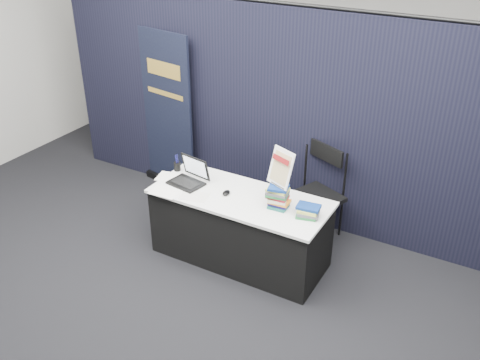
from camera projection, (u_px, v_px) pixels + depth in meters
name	position (u px, v px, depth m)	size (l,w,h in m)	color
floor	(212.00, 287.00, 5.22)	(8.00, 8.00, 0.00)	black
wall_back	(362.00, 26.00, 7.44)	(8.00, 0.02, 3.50)	#B0AEA6
drape_partition	(287.00, 119.00, 5.87)	(6.00, 0.08, 2.40)	black
display_table	(240.00, 228.00, 5.46)	(1.80, 0.75, 0.75)	black
laptop	(188.00, 177.00, 5.50)	(0.39, 0.33, 0.27)	black
mouse	(226.00, 193.00, 5.31)	(0.07, 0.11, 0.03)	black
brochure_left	(171.00, 177.00, 5.62)	(0.30, 0.22, 0.00)	white
brochure_mid	(165.00, 192.00, 5.36)	(0.30, 0.21, 0.00)	white
brochure_right	(194.00, 196.00, 5.28)	(0.28, 0.20, 0.00)	silver
pen_cup	(177.00, 166.00, 5.75)	(0.07, 0.07, 0.09)	black
book_stack_tall	(278.00, 197.00, 5.04)	(0.20, 0.17, 0.23)	#175A52
book_stack_short	(308.00, 211.00, 4.93)	(0.22, 0.18, 0.12)	#1D6D33
info_sign	(281.00, 168.00, 4.92)	(0.29, 0.20, 0.37)	black
pullup_banner	(168.00, 121.00, 6.62)	(0.86, 0.24, 2.01)	black
stacking_chair	(317.00, 192.00, 5.69)	(0.63, 0.64, 1.06)	black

